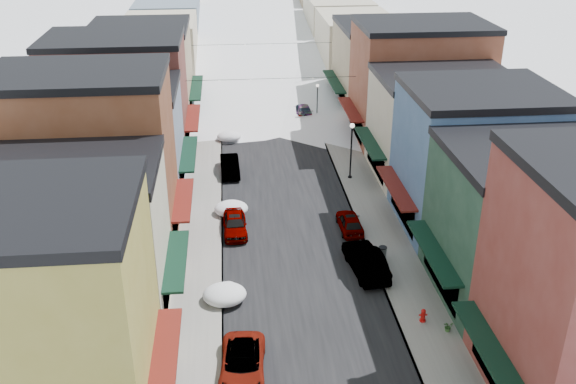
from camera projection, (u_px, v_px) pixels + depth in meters
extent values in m
cube|color=black|center=(261.00, 84.00, 82.00)|extent=(10.00, 160.00, 0.01)
cube|color=gray|center=(209.00, 84.00, 81.40)|extent=(3.20, 160.00, 0.15)
cube|color=gray|center=(312.00, 82.00, 82.54)|extent=(3.20, 160.00, 0.15)
cube|color=slate|center=(221.00, 84.00, 81.54)|extent=(0.10, 160.00, 0.15)
cube|color=slate|center=(300.00, 82.00, 82.41)|extent=(0.10, 160.00, 0.15)
cube|color=#A5973C|center=(32.00, 323.00, 28.21)|extent=(10.00, 8.50, 11.00)
cube|color=black|center=(7.00, 207.00, 25.73)|extent=(10.20, 8.70, 0.50)
cube|color=#601610|center=(165.00, 356.00, 29.69)|extent=(1.20, 7.22, 0.15)
cube|color=beige|center=(75.00, 245.00, 36.28)|extent=(10.00, 8.00, 9.00)
cube|color=black|center=(62.00, 168.00, 34.23)|extent=(10.20, 8.20, 0.50)
cube|color=black|center=(176.00, 260.00, 37.32)|extent=(1.20, 6.80, 0.15)
cube|color=brown|center=(88.00, 166.00, 42.77)|extent=(11.00, 8.00, 12.00)
cube|color=black|center=(75.00, 74.00, 40.07)|extent=(11.20, 8.20, 0.50)
cube|color=#601610|center=(183.00, 200.00, 44.50)|extent=(1.20, 6.80, 0.15)
cube|color=gray|center=(117.00, 144.00, 51.20)|extent=(10.00, 9.00, 8.50)
cube|color=black|center=(110.00, 89.00, 49.26)|extent=(10.20, 9.20, 0.50)
cube|color=black|center=(189.00, 154.00, 52.14)|extent=(1.20, 7.65, 0.15)
cube|color=maroon|center=(119.00, 99.00, 58.76)|extent=(12.00, 9.00, 10.50)
cube|color=black|center=(112.00, 38.00, 56.39)|extent=(12.20, 9.20, 0.50)
cube|color=#601610|center=(193.00, 118.00, 60.22)|extent=(1.20, 7.65, 0.15)
cube|color=tan|center=(142.00, 75.00, 68.04)|extent=(10.00, 11.00, 9.50)
cube|color=black|center=(138.00, 27.00, 65.88)|extent=(10.20, 11.20, 0.50)
cube|color=black|center=(196.00, 88.00, 69.19)|extent=(1.20, 9.35, 0.15)
cube|color=black|center=(490.00, 350.00, 30.10)|extent=(1.20, 7.65, 0.15)
cube|color=#1E3E2D|center=(527.00, 228.00, 38.10)|extent=(10.00, 9.00, 9.00)
cube|color=black|center=(541.00, 154.00, 36.05)|extent=(10.20, 9.20, 0.50)
cube|color=black|center=(433.00, 252.00, 38.18)|extent=(1.20, 7.65, 0.15)
cube|color=#3E608D|center=(474.00, 162.00, 45.96)|extent=(10.00, 9.00, 10.00)
cube|color=black|center=(484.00, 91.00, 43.70)|extent=(10.20, 9.20, 0.50)
cube|color=#601610|center=(396.00, 188.00, 46.26)|extent=(1.20, 7.65, 0.15)
cube|color=beige|center=(441.00, 129.00, 54.41)|extent=(11.00, 9.00, 8.50)
cube|color=black|center=(447.00, 77.00, 52.47)|extent=(11.20, 9.20, 0.50)
cube|color=black|center=(370.00, 143.00, 54.34)|extent=(1.20, 7.65, 0.15)
cube|color=brown|center=(419.00, 85.00, 62.00)|extent=(12.00, 9.00, 11.00)
cube|color=black|center=(424.00, 24.00, 59.51)|extent=(12.20, 9.20, 0.50)
cube|color=#601610|center=(350.00, 109.00, 62.42)|extent=(1.20, 7.65, 0.15)
cube|color=#988564|center=(384.00, 69.00, 71.32)|extent=(10.00, 11.00, 9.00)
cube|color=black|center=(387.00, 25.00, 69.27)|extent=(10.20, 11.20, 0.50)
cube|color=black|center=(334.00, 81.00, 71.40)|extent=(1.20, 9.35, 0.15)
cube|color=gray|center=(161.00, 51.00, 81.00)|extent=(9.00, 13.00, 8.00)
cube|color=gray|center=(355.00, 47.00, 83.15)|extent=(9.00, 13.00, 8.00)
cube|color=gray|center=(169.00, 29.00, 93.57)|extent=(9.00, 13.00, 8.00)
cube|color=gray|center=(338.00, 26.00, 95.72)|extent=(9.00, 13.00, 8.00)
cube|color=gray|center=(175.00, 12.00, 106.14)|extent=(9.00, 13.00, 8.00)
cube|color=gray|center=(324.00, 9.00, 108.29)|extent=(9.00, 13.00, 8.00)
cylinder|color=black|center=(272.00, 79.00, 61.37)|extent=(16.40, 0.04, 0.04)
cylinder|color=black|center=(262.00, 44.00, 74.84)|extent=(16.40, 0.04, 0.04)
imported|color=silver|center=(243.00, 364.00, 32.92)|extent=(2.64, 5.10, 1.37)
imported|color=gray|center=(235.00, 224.00, 46.51)|extent=(1.81, 4.26, 1.44)
imported|color=black|center=(230.00, 166.00, 56.11)|extent=(1.75, 4.51, 1.46)
imported|color=gray|center=(235.00, 102.00, 72.45)|extent=(2.66, 5.35, 1.49)
imported|color=black|center=(366.00, 260.00, 41.73)|extent=(2.39, 5.33, 1.70)
imported|color=#9DA0A5|center=(350.00, 222.00, 46.87)|extent=(1.65, 3.98, 1.35)
imported|color=black|center=(303.00, 110.00, 70.27)|extent=(1.97, 4.64, 1.34)
imported|color=#A2A5AA|center=(244.00, 84.00, 78.74)|extent=(2.62, 5.18, 1.69)
imported|color=silver|center=(260.00, 50.00, 95.90)|extent=(2.99, 5.55, 1.48)
cylinder|color=#BF0C0A|center=(423.00, 320.00, 37.04)|extent=(0.36, 0.36, 0.11)
cylinder|color=#BF0C0A|center=(423.00, 316.00, 36.93)|extent=(0.26, 0.26, 0.64)
sphere|color=#BF0C0A|center=(424.00, 311.00, 36.77)|extent=(0.28, 0.28, 0.28)
cylinder|color=#BF0C0A|center=(423.00, 315.00, 36.88)|extent=(0.48, 0.11, 0.11)
cylinder|color=#515356|center=(383.00, 253.00, 43.02)|extent=(0.51, 0.51, 0.89)
cylinder|color=black|center=(383.00, 247.00, 42.81)|extent=(0.55, 0.55, 0.06)
cylinder|color=black|center=(350.00, 177.00, 55.27)|extent=(0.34, 0.34, 0.11)
cylinder|color=black|center=(351.00, 153.00, 54.32)|extent=(0.14, 0.14, 4.56)
sphere|color=white|center=(352.00, 126.00, 53.26)|extent=(0.41, 0.41, 0.41)
cylinder|color=black|center=(317.00, 119.00, 68.99)|extent=(0.27, 0.27, 0.09)
cylinder|color=black|center=(317.00, 103.00, 68.23)|extent=(0.11, 0.11, 3.61)
sphere|color=white|center=(318.00, 86.00, 67.39)|extent=(0.33, 0.33, 0.33)
imported|color=#39682F|center=(448.00, 327.00, 36.12)|extent=(0.67, 0.64, 0.59)
ellipsoid|color=white|center=(225.00, 295.00, 38.75)|extent=(2.67, 2.26, 1.13)
ellipsoid|color=white|center=(228.00, 287.00, 39.96)|extent=(1.14, 1.03, 0.57)
ellipsoid|color=white|center=(231.00, 209.00, 49.08)|extent=(2.59, 2.19, 1.10)
ellipsoid|color=white|center=(234.00, 205.00, 50.29)|extent=(1.11, 1.00, 0.55)
ellipsoid|color=white|center=(229.00, 137.00, 63.30)|extent=(2.37, 2.00, 1.00)
ellipsoid|color=white|center=(231.00, 135.00, 64.50)|extent=(1.01, 0.91, 0.51)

